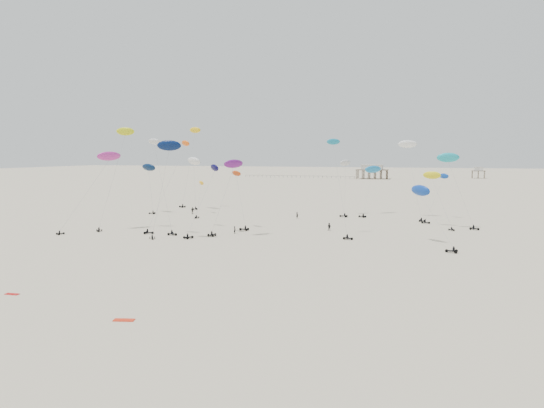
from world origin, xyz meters
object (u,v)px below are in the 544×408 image
(rig_4, at_px, (167,156))
(spectator_0, at_px, (235,234))
(pavilion_small, at_px, (478,173))
(rig_0, at_px, (435,183))
(rig_9, at_px, (191,153))
(pavilion_main, at_px, (372,173))

(rig_4, relative_size, spectator_0, 10.65)
(pavilion_small, distance_m, rig_0, 265.93)
(rig_9, bearing_deg, rig_0, -93.23)
(rig_4, bearing_deg, pavilion_main, -123.72)
(pavilion_small, height_order, rig_4, rig_4)
(rig_9, height_order, spectator_0, rig_9)
(spectator_0, bearing_deg, rig_4, 94.65)
(rig_0, bearing_deg, spectator_0, -2.00)
(rig_0, xyz_separation_m, rig_9, (-75.62, 24.37, 7.28))
(rig_4, distance_m, rig_9, 63.58)
(rig_9, xyz_separation_m, spectator_0, (34.23, -49.42, -17.64))
(rig_4, xyz_separation_m, spectator_0, (10.84, 9.70, -16.98))
(pavilion_main, bearing_deg, spectator_0, -89.85)
(rig_9, bearing_deg, pavilion_small, -8.70)
(pavilion_main, bearing_deg, rig_9, -99.08)
(pavilion_main, distance_m, pavilion_small, 76.16)
(rig_4, distance_m, spectator_0, 22.36)
(pavilion_small, height_order, spectator_0, pavilion_small)
(pavilion_small, relative_size, rig_4, 0.44)
(rig_0, height_order, rig_9, rig_9)
(pavilion_small, bearing_deg, spectator_0, -103.47)
(pavilion_main, height_order, rig_0, rig_0)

